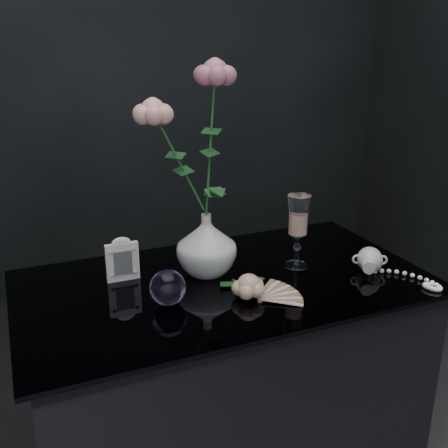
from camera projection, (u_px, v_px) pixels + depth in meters
name	position (u px, v px, depth m)	size (l,w,h in m)	color
table	(225.00, 402.00, 1.48)	(1.05, 0.58, 0.76)	black
vase	(207.00, 244.00, 1.37)	(0.16, 0.16, 0.17)	silver
wine_glass	(298.00, 232.00, 1.41)	(0.06, 0.06, 0.20)	white
picture_frame	(122.00, 259.00, 1.34)	(0.09, 0.07, 0.12)	white
paperweight	(168.00, 287.00, 1.23)	(0.09, 0.09, 0.09)	#A383D6
paper_fan	(260.00, 298.00, 1.25)	(0.21, 0.16, 0.02)	beige
loose_rose	(249.00, 286.00, 1.26)	(0.14, 0.18, 0.06)	#DAAB8D
pearl_jar	(370.00, 259.00, 1.41)	(0.23, 0.24, 0.07)	silver
roses	(194.00, 140.00, 1.27)	(0.25, 0.13, 0.44)	#F5A198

